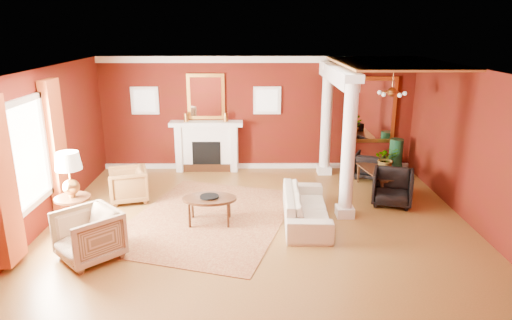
{
  "coord_description": "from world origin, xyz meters",
  "views": [
    {
      "loc": [
        -0.13,
        -8.04,
        3.68
      ],
      "look_at": [
        -0.06,
        0.37,
        1.15
      ],
      "focal_mm": 32.0,
      "sensor_mm": 36.0,
      "label": 1
    }
  ],
  "objects_px": {
    "side_table": "(70,180)",
    "armchair_stripe": "(88,233)",
    "dining_table": "(384,175)",
    "sofa": "(306,202)",
    "armchair_leopard": "(128,183)",
    "coffee_table": "(209,200)"
  },
  "relations": [
    {
      "from": "side_table",
      "to": "armchair_stripe",
      "type": "bearing_deg",
      "value": -58.11
    },
    {
      "from": "armchair_stripe",
      "to": "dining_table",
      "type": "distance_m",
      "value": 6.43
    },
    {
      "from": "side_table",
      "to": "sofa",
      "type": "bearing_deg",
      "value": 6.9
    },
    {
      "from": "armchair_leopard",
      "to": "coffee_table",
      "type": "relative_size",
      "value": 0.78
    },
    {
      "from": "armchair_leopard",
      "to": "coffee_table",
      "type": "height_order",
      "value": "armchair_leopard"
    },
    {
      "from": "armchair_leopard",
      "to": "dining_table",
      "type": "distance_m",
      "value": 5.68
    },
    {
      "from": "armchair_stripe",
      "to": "coffee_table",
      "type": "relative_size",
      "value": 0.88
    },
    {
      "from": "armchair_stripe",
      "to": "sofa",
      "type": "bearing_deg",
      "value": 67.09
    },
    {
      "from": "armchair_leopard",
      "to": "coffee_table",
      "type": "distance_m",
      "value": 2.18
    },
    {
      "from": "armchair_stripe",
      "to": "dining_table",
      "type": "xyz_separation_m",
      "value": [
        5.63,
        3.12,
        -0.07
      ]
    },
    {
      "from": "armchair_leopard",
      "to": "side_table",
      "type": "distance_m",
      "value": 1.83
    },
    {
      "from": "side_table",
      "to": "coffee_table",
      "type": "bearing_deg",
      "value": 11.2
    },
    {
      "from": "dining_table",
      "to": "armchair_stripe",
      "type": "bearing_deg",
      "value": 108.48
    },
    {
      "from": "coffee_table",
      "to": "armchair_stripe",
      "type": "bearing_deg",
      "value": -142.93
    },
    {
      "from": "side_table",
      "to": "dining_table",
      "type": "bearing_deg",
      "value": 19.7
    },
    {
      "from": "sofa",
      "to": "dining_table",
      "type": "relative_size",
      "value": 1.54
    },
    {
      "from": "armchair_stripe",
      "to": "armchair_leopard",
      "type": "bearing_deg",
      "value": 136.54
    },
    {
      "from": "sofa",
      "to": "side_table",
      "type": "relative_size",
      "value": 1.35
    },
    {
      "from": "coffee_table",
      "to": "side_table",
      "type": "xyz_separation_m",
      "value": [
        -2.38,
        -0.47,
        0.58
      ]
    },
    {
      "from": "armchair_leopard",
      "to": "armchair_stripe",
      "type": "xyz_separation_m",
      "value": [
        0.03,
        -2.52,
        0.06
      ]
    },
    {
      "from": "armchair_leopard",
      "to": "armchair_stripe",
      "type": "relative_size",
      "value": 0.88
    },
    {
      "from": "armchair_stripe",
      "to": "side_table",
      "type": "distance_m",
      "value": 1.22
    }
  ]
}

